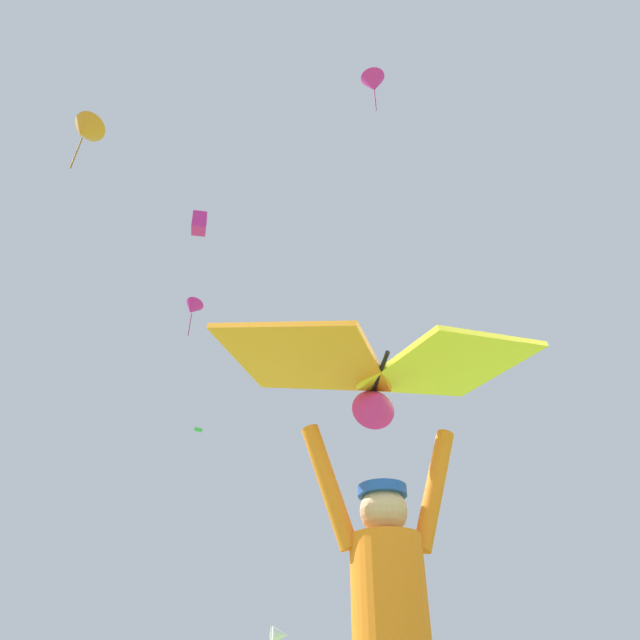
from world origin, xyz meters
name	(u,v)px	position (x,y,z in m)	size (l,w,h in m)	color
held_stunt_kite	(377,372)	(-0.02, -0.15, 2.22)	(1.82, 1.12, 0.41)	black
distant_kite_magenta_high_right	(199,223)	(-1.10, 19.34, 21.70)	(0.83, 0.83, 1.21)	#DB2393
distant_kite_magenta_mid_right	(192,308)	(-0.60, 27.48, 21.96)	(1.66, 1.64, 2.79)	#DB2393
distant_kite_orange_overhead_distant	(85,131)	(-5.77, 12.27, 18.41)	(1.56, 1.57, 2.82)	orange
distant_kite_green_far_center	(198,429)	(1.08, 31.59, 15.47)	(0.70, 0.70, 0.17)	green
distant_kite_magenta_low_left	(374,84)	(4.36, 8.31, 20.13)	(1.29, 1.31, 2.11)	#DB2393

